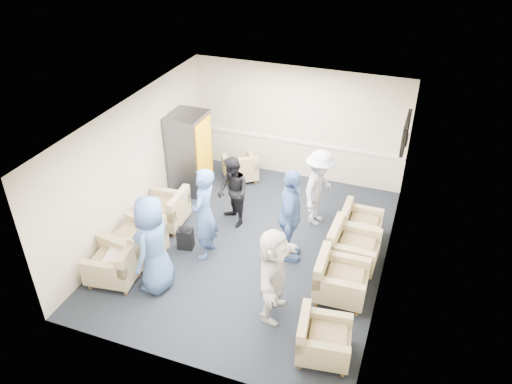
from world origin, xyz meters
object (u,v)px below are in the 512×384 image
(armchair_right_midfar, at_px, (350,249))
(person_front_left, at_px, (153,244))
(armchair_right_near, at_px, (321,340))
(armchair_right_far, at_px, (358,225))
(armchair_left_far, at_px, (167,211))
(person_front_right, at_px, (273,274))
(armchair_left_mid, at_px, (137,243))
(person_mid_left, at_px, (204,214))
(armchair_right_midnear, at_px, (338,280))
(vending_machine, at_px, (190,152))
(person_back_left, at_px, (233,192))
(person_mid_right, at_px, (290,216))
(armchair_corner, at_px, (240,169))
(armchair_left_near, at_px, (117,264))
(person_back_right, at_px, (319,188))

(armchair_right_midfar, bearing_deg, person_front_left, 121.57)
(armchair_right_near, height_order, armchair_right_far, armchair_right_near)
(armchair_left_far, height_order, person_front_right, person_front_right)
(armchair_left_mid, distance_m, person_front_left, 1.04)
(armchair_right_near, relative_size, person_front_left, 0.48)
(armchair_right_near, distance_m, person_mid_left, 3.13)
(armchair_right_midnear, bearing_deg, person_front_right, 127.98)
(vending_machine, height_order, person_back_left, vending_machine)
(armchair_left_far, relative_size, person_front_right, 0.54)
(person_mid_right, height_order, person_front_right, person_mid_right)
(vending_machine, distance_m, person_back_left, 1.75)
(armchair_corner, xyz_separation_m, person_back_left, (0.52, -1.70, 0.45))
(person_mid_left, relative_size, person_back_left, 1.22)
(armchair_right_midfar, height_order, armchair_right_far, armchair_right_midfar)
(armchair_right_midfar, bearing_deg, person_front_right, 152.45)
(vending_machine, relative_size, person_back_left, 1.22)
(armchair_right_far, height_order, armchair_corner, same)
(armchair_left_near, distance_m, person_mid_right, 3.20)
(armchair_left_near, xyz_separation_m, armchair_right_far, (3.80, 2.70, -0.03))
(person_back_right, relative_size, person_mid_right, 0.89)
(armchair_left_mid, distance_m, person_mid_left, 1.40)
(armchair_right_midnear, distance_m, person_back_right, 2.26)
(armchair_left_mid, bearing_deg, armchair_right_midfar, 116.78)
(person_front_right, bearing_deg, person_back_right, -3.75)
(armchair_left_far, height_order, armchair_corner, armchair_left_far)
(armchair_right_midnear, xyz_separation_m, person_front_right, (-0.91, -0.76, 0.49))
(armchair_right_midfar, bearing_deg, person_back_right, 40.51)
(armchair_corner, bearing_deg, armchair_right_midnear, 100.19)
(armchair_right_near, height_order, person_mid_right, person_mid_right)
(vending_machine, relative_size, person_mid_right, 0.99)
(armchair_left_mid, distance_m, armchair_right_midnear, 3.75)
(armchair_left_near, xyz_separation_m, person_mid_right, (2.68, 1.65, 0.60))
(armchair_right_far, bearing_deg, armchair_right_near, -179.80)
(armchair_left_mid, distance_m, armchair_right_far, 4.31)
(armchair_left_mid, bearing_deg, armchair_left_near, 5.59)
(vending_machine, bearing_deg, armchair_corner, 38.16)
(armchair_right_midnear, height_order, armchair_corner, armchair_right_midnear)
(armchair_corner, relative_size, person_back_right, 0.63)
(armchair_left_near, xyz_separation_m, person_back_left, (1.27, 2.32, 0.42))
(armchair_corner, relative_size, vending_machine, 0.57)
(armchair_right_midfar, xyz_separation_m, armchair_corner, (-3.04, 2.18, -0.05))
(armchair_right_far, height_order, vending_machine, vending_machine)
(armchair_left_near, xyz_separation_m, person_back_right, (2.90, 2.96, 0.49))
(armchair_left_mid, relative_size, person_front_left, 0.57)
(person_mid_left, relative_size, person_back_right, 1.11)
(armchair_right_far, bearing_deg, armchair_right_midnear, 179.17)
(person_back_left, bearing_deg, armchair_left_near, -76.54)
(vending_machine, height_order, person_mid_left, vending_machine)
(armchair_right_far, bearing_deg, armchair_right_midfar, -179.95)
(vending_machine, xyz_separation_m, person_front_left, (0.91, -3.20, -0.01))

